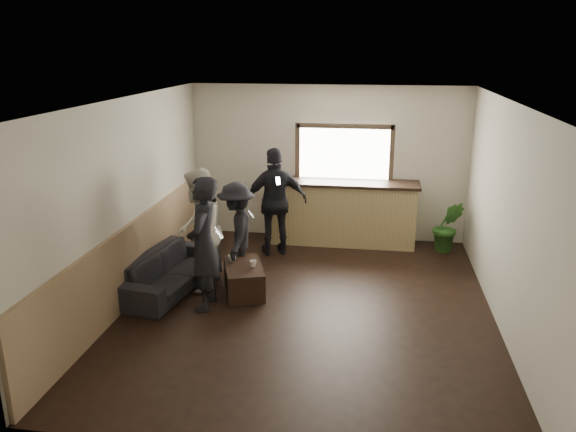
% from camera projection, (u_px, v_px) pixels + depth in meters
% --- Properties ---
extents(ground, '(5.00, 6.00, 0.01)m').
position_uv_depth(ground, '(307.00, 306.00, 7.77)').
color(ground, black).
extents(room_shell, '(5.01, 6.01, 2.80)m').
position_uv_depth(room_shell, '(253.00, 202.00, 7.45)').
color(room_shell, silver).
rests_on(room_shell, ground).
extents(bar_counter, '(2.70, 0.68, 2.13)m').
position_uv_depth(bar_counter, '(342.00, 209.00, 10.09)').
color(bar_counter, '#9F8756').
rests_on(bar_counter, ground).
extents(sofa, '(1.07, 2.04, 0.57)m').
position_uv_depth(sofa, '(169.00, 271.00, 8.24)').
color(sofa, black).
rests_on(sofa, ground).
extents(coffee_table, '(0.79, 1.05, 0.41)m').
position_uv_depth(coffee_table, '(244.00, 278.00, 8.17)').
color(coffee_table, black).
rests_on(coffee_table, ground).
extents(cup_a, '(0.16, 0.16, 0.10)m').
position_uv_depth(cup_a, '(232.00, 258.00, 8.23)').
color(cup_a, silver).
rests_on(cup_a, coffee_table).
extents(cup_b, '(0.14, 0.14, 0.09)m').
position_uv_depth(cup_b, '(253.00, 264.00, 8.04)').
color(cup_b, silver).
rests_on(cup_b, coffee_table).
extents(potted_plant, '(0.51, 0.42, 0.91)m').
position_uv_depth(potted_plant, '(448.00, 227.00, 9.69)').
color(potted_plant, '#2D6623').
rests_on(potted_plant, ground).
extents(person_a, '(0.50, 0.68, 1.84)m').
position_uv_depth(person_a, '(204.00, 244.00, 7.49)').
color(person_a, black).
rests_on(person_a, ground).
extents(person_b, '(0.80, 0.96, 1.80)m').
position_uv_depth(person_b, '(199.00, 230.00, 8.09)').
color(person_b, beige).
rests_on(person_b, ground).
extents(person_c, '(0.73, 1.07, 1.53)m').
position_uv_depth(person_c, '(237.00, 232.00, 8.46)').
color(person_c, black).
rests_on(person_c, ground).
extents(person_d, '(1.17, 0.81, 1.85)m').
position_uv_depth(person_d, '(276.00, 202.00, 9.47)').
color(person_d, black).
rests_on(person_d, ground).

